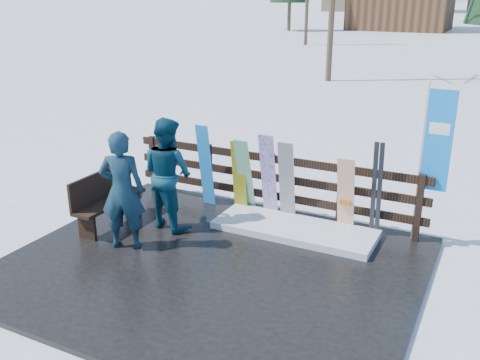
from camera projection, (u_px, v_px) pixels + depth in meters
The scene contains 16 objects.
ground at pixel (212, 268), 8.08m from camera, with size 700.00×700.00×0.00m, color white.
deck at pixel (212, 266), 8.06m from camera, with size 6.00×5.00×0.08m, color black.
fence at pixel (271, 179), 9.68m from camera, with size 5.60×0.10×1.15m.
snow_patch at pixel (294, 229), 9.08m from camera, with size 2.73×1.00×0.12m, color white.
bench at pixel (106, 197), 9.23m from camera, with size 0.41×1.50×0.97m.
snowboard_0 at pixel (206, 166), 9.98m from camera, with size 0.26×0.03×1.62m, color #1E8CF1.
snowboard_1 at pixel (245, 176), 9.66m from camera, with size 0.27×0.03×1.49m, color silver.
snowboard_2 at pixel (239, 177), 9.71m from camera, with size 0.26×0.03×1.39m, color #FBF314.
snowboard_3 at pixel (268, 176), 9.43m from camera, with size 0.28×0.03×1.61m, color white.
snowboard_4 at pixel (287, 182), 9.30m from camera, with size 0.28×0.03×1.50m, color black.
snowboard_5 at pixel (346, 195), 8.88m from camera, with size 0.28×0.03×1.36m, color white.
ski_pair_a at pixel (271, 176), 9.49m from camera, with size 0.16×0.32×1.54m.
ski_pair_b at pixel (377, 190), 8.68m from camera, with size 0.16×0.19×1.65m.
rental_flag at pixel (434, 147), 8.26m from camera, with size 0.45×0.04×2.60m.
person_front at pixel (122, 191), 8.29m from camera, with size 0.70×0.46×1.91m, color #17414A.
person_back at pixel (168, 173), 9.05m from camera, with size 0.94×0.73×1.93m, color #0D3A52.
Camera 1 is at (3.61, -6.20, 3.96)m, focal length 40.00 mm.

